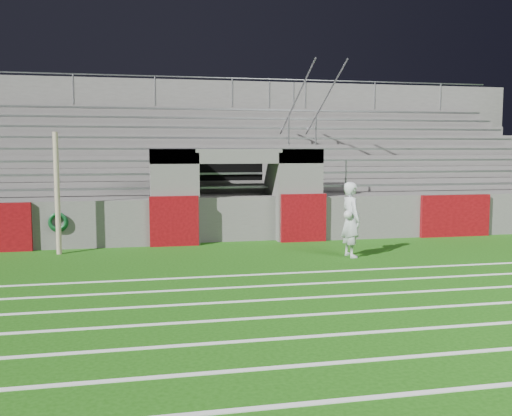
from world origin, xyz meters
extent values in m
plane|color=#184D0C|center=(0.00, 0.00, 0.00)|extent=(90.00, 90.00, 0.00)
cylinder|color=tan|center=(-4.68, 2.34, 1.51)|extent=(0.13, 0.13, 3.01)
cube|color=white|center=(0.00, -7.00, 0.01)|extent=(28.00, 0.09, 0.01)
cube|color=white|center=(0.00, -6.00, 0.01)|extent=(28.00, 0.09, 0.01)
cube|color=white|center=(0.00, -5.00, 0.01)|extent=(28.00, 0.09, 0.01)
cube|color=white|center=(0.00, -4.00, 0.01)|extent=(28.00, 0.09, 0.01)
cube|color=white|center=(0.00, -3.00, 0.01)|extent=(28.00, 0.09, 0.01)
cube|color=white|center=(0.00, -2.00, 0.01)|extent=(28.00, 0.09, 0.01)
cube|color=white|center=(0.00, -1.00, 0.01)|extent=(28.00, 0.09, 0.01)
cube|color=#565451|center=(7.70, 3.17, 0.62)|extent=(10.60, 0.35, 1.25)
cube|color=#565451|center=(-1.80, 3.50, 1.30)|extent=(1.20, 1.00, 2.60)
cube|color=#565451|center=(1.80, 3.50, 1.30)|extent=(1.20, 1.00, 2.60)
cube|color=black|center=(0.00, 5.20, 1.25)|extent=(2.60, 0.20, 2.50)
cube|color=#565451|center=(-1.15, 4.10, 1.25)|extent=(0.10, 2.20, 2.50)
cube|color=#565451|center=(1.15, 4.10, 1.25)|extent=(0.10, 2.20, 2.50)
cube|color=#565451|center=(0.00, 3.50, 2.40)|extent=(4.80, 1.00, 0.40)
cube|color=#565451|center=(0.00, 7.35, 1.15)|extent=(26.00, 8.00, 0.20)
cube|color=#565451|center=(0.00, 7.35, 0.53)|extent=(26.00, 8.00, 1.05)
cube|color=#5D080C|center=(-1.80, 2.94, 0.68)|extent=(1.30, 0.15, 1.35)
cube|color=#5D080C|center=(1.80, 2.94, 0.68)|extent=(1.30, 0.15, 1.35)
cube|color=#5D080C|center=(6.50, 2.94, 0.62)|extent=(2.20, 0.15, 1.25)
cube|color=gray|center=(0.00, 4.43, 1.47)|extent=(23.00, 0.28, 0.06)
cube|color=#565451|center=(0.00, 5.28, 1.44)|extent=(24.00, 0.75, 0.38)
cube|color=gray|center=(0.00, 5.18, 1.85)|extent=(23.00, 0.28, 0.06)
cube|color=#565451|center=(0.00, 6.03, 1.63)|extent=(24.00, 0.75, 0.76)
cube|color=gray|center=(0.00, 5.93, 2.23)|extent=(23.00, 0.28, 0.06)
cube|color=#565451|center=(0.00, 6.78, 1.82)|extent=(24.00, 0.75, 1.14)
cube|color=gray|center=(0.00, 6.68, 2.61)|extent=(23.00, 0.28, 0.06)
cube|color=#565451|center=(0.00, 7.53, 2.01)|extent=(24.00, 0.75, 1.52)
cube|color=gray|center=(0.00, 7.43, 2.99)|extent=(23.00, 0.28, 0.06)
cube|color=#565451|center=(0.00, 8.28, 2.20)|extent=(24.00, 0.75, 1.90)
cube|color=gray|center=(0.00, 8.18, 3.37)|extent=(23.00, 0.28, 0.06)
cube|color=#565451|center=(0.00, 9.03, 2.39)|extent=(24.00, 0.75, 2.28)
cube|color=gray|center=(0.00, 8.93, 3.75)|extent=(23.00, 0.28, 0.06)
cube|color=#565451|center=(0.00, 9.78, 2.58)|extent=(24.00, 0.75, 2.66)
cube|color=gray|center=(0.00, 9.68, 4.13)|extent=(23.00, 0.28, 0.06)
cube|color=#565451|center=(0.00, 10.45, 2.65)|extent=(26.00, 0.60, 5.29)
cylinder|color=#A5A8AD|center=(2.50, 4.15, 1.75)|extent=(0.05, 0.05, 1.00)
cylinder|color=#A5A8AD|center=(2.50, 7.15, 3.27)|extent=(0.05, 0.05, 1.00)
cylinder|color=#A5A8AD|center=(2.50, 10.15, 4.79)|extent=(0.05, 0.05, 1.00)
cylinder|color=#A5A8AD|center=(2.50, 7.15, 3.77)|extent=(0.05, 6.02, 3.08)
cylinder|color=#A5A8AD|center=(3.50, 4.15, 1.75)|extent=(0.05, 0.05, 1.00)
cylinder|color=#A5A8AD|center=(3.50, 7.15, 3.27)|extent=(0.05, 0.05, 1.00)
cylinder|color=#A5A8AD|center=(3.50, 10.15, 4.79)|extent=(0.05, 0.05, 1.00)
cylinder|color=#A5A8AD|center=(3.50, 7.15, 3.77)|extent=(0.05, 6.02, 3.08)
cylinder|color=#A5A8AD|center=(-5.00, 10.15, 4.84)|extent=(0.05, 0.05, 1.10)
cylinder|color=#A5A8AD|center=(-2.00, 10.15, 4.84)|extent=(0.05, 0.05, 1.10)
cylinder|color=#A5A8AD|center=(1.00, 10.15, 4.84)|extent=(0.05, 0.05, 1.10)
cylinder|color=#A5A8AD|center=(4.00, 10.15, 4.84)|extent=(0.05, 0.05, 1.10)
cylinder|color=#A5A8AD|center=(7.00, 10.15, 4.84)|extent=(0.05, 0.05, 1.10)
cylinder|color=#A5A8AD|center=(10.00, 10.15, 4.84)|extent=(0.05, 0.05, 1.10)
cylinder|color=#A5A8AD|center=(0.00, 10.15, 5.39)|extent=(24.00, 0.05, 0.05)
imported|color=silver|center=(2.26, 0.51, 0.91)|extent=(0.50, 0.70, 1.81)
sphere|color=silver|center=(2.13, 0.36, 1.04)|extent=(0.20, 0.20, 0.20)
torus|color=#0B3A19|center=(-4.76, 2.95, 0.71)|extent=(0.51, 0.09, 0.51)
torus|color=#0D431E|center=(-4.76, 2.90, 0.75)|extent=(0.47, 0.09, 0.47)
camera|label=1|loc=(-2.77, -12.31, 2.56)|focal=40.00mm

